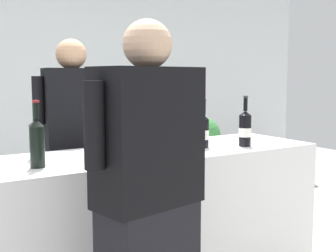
% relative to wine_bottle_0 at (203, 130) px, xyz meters
% --- Properties ---
extents(wall_back, '(8.00, 0.10, 2.80)m').
position_rel_wine_bottle_0_xyz_m(wall_back, '(-0.42, 2.65, 0.31)').
color(wall_back, silver).
rests_on(wall_back, ground_plane).
extents(counter, '(2.35, 0.68, 0.98)m').
position_rel_wine_bottle_0_xyz_m(counter, '(-0.42, 0.05, -0.60)').
color(counter, white).
rests_on(counter, ground_plane).
extents(wine_bottle_0, '(0.08, 0.08, 0.31)m').
position_rel_wine_bottle_0_xyz_m(wine_bottle_0, '(0.00, 0.00, 0.00)').
color(wine_bottle_0, black).
rests_on(wine_bottle_0, counter).
extents(wine_bottle_1, '(0.08, 0.08, 0.32)m').
position_rel_wine_bottle_0_xyz_m(wine_bottle_1, '(-0.44, -0.01, 0.01)').
color(wine_bottle_1, black).
rests_on(wine_bottle_1, counter).
extents(wine_bottle_2, '(0.08, 0.08, 0.32)m').
position_rel_wine_bottle_0_xyz_m(wine_bottle_2, '(-0.37, -0.11, 0.01)').
color(wine_bottle_2, black).
rests_on(wine_bottle_2, counter).
extents(wine_bottle_3, '(0.08, 0.08, 0.34)m').
position_rel_wine_bottle_0_xyz_m(wine_bottle_3, '(-0.54, -0.15, 0.01)').
color(wine_bottle_3, black).
rests_on(wine_bottle_3, counter).
extents(wine_bottle_4, '(0.08, 0.08, 0.34)m').
position_rel_wine_bottle_0_xyz_m(wine_bottle_4, '(-1.09, -0.06, 0.02)').
color(wine_bottle_4, black).
rests_on(wine_bottle_4, counter).
extents(wine_bottle_5, '(0.08, 0.08, 0.34)m').
position_rel_wine_bottle_0_xyz_m(wine_bottle_5, '(-0.34, 0.04, 0.01)').
color(wine_bottle_5, black).
rests_on(wine_bottle_5, counter).
extents(wine_bottle_7, '(0.07, 0.07, 0.32)m').
position_rel_wine_bottle_0_xyz_m(wine_bottle_7, '(-0.11, 0.22, 0.01)').
color(wine_bottle_7, black).
rests_on(wine_bottle_7, counter).
extents(wine_bottle_8, '(0.08, 0.08, 0.32)m').
position_rel_wine_bottle_0_xyz_m(wine_bottle_8, '(-1.02, 0.19, 0.01)').
color(wine_bottle_8, black).
rests_on(wine_bottle_8, counter).
extents(wine_bottle_9, '(0.08, 0.08, 0.33)m').
position_rel_wine_bottle_0_xyz_m(wine_bottle_9, '(0.27, -0.10, 0.01)').
color(wine_bottle_9, black).
rests_on(wine_bottle_9, counter).
extents(wine_glass, '(0.08, 0.08, 0.19)m').
position_rel_wine_bottle_0_xyz_m(wine_glass, '(-0.13, -0.06, 0.02)').
color(wine_glass, silver).
rests_on(wine_glass, counter).
extents(person_server, '(0.54, 0.28, 1.70)m').
position_rel_wine_bottle_0_xyz_m(person_server, '(-0.63, 0.69, -0.26)').
color(person_server, black).
rests_on(person_server, ground_plane).
extents(person_guest, '(0.61, 0.32, 1.68)m').
position_rel_wine_bottle_0_xyz_m(person_guest, '(-0.79, -0.66, -0.28)').
color(person_guest, black).
rests_on(person_guest, ground_plane).
extents(potted_shrub, '(0.59, 0.52, 1.29)m').
position_rel_wine_bottle_0_xyz_m(potted_shrub, '(0.76, 1.23, -0.34)').
color(potted_shrub, brown).
rests_on(potted_shrub, ground_plane).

